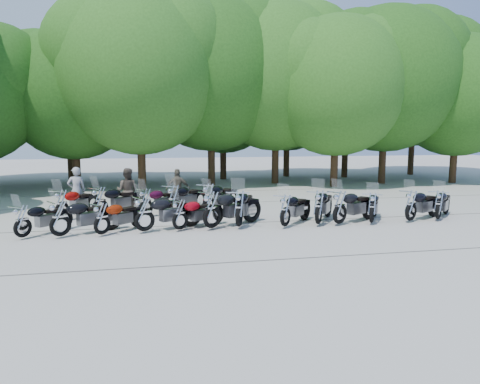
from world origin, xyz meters
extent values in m
plane|color=#A09990|center=(0.00, 0.00, 0.00)|extent=(90.00, 90.00, 0.00)
cylinder|color=#3A2614|center=(-7.25, 12.84, 1.65)|extent=(0.44, 0.44, 3.31)
sphere|color=#286319|center=(-7.25, 12.84, 5.32)|extent=(7.31, 7.31, 7.31)
cylinder|color=#3A2614|center=(-3.57, 11.24, 1.97)|extent=(0.44, 0.44, 3.93)
sphere|color=#357721|center=(-3.57, 11.24, 6.33)|extent=(8.70, 8.70, 8.70)
cylinder|color=#3A2614|center=(0.54, 13.09, 2.06)|extent=(0.44, 0.44, 4.13)
sphere|color=#286319|center=(0.54, 13.09, 6.64)|extent=(9.13, 9.13, 9.13)
cylinder|color=#3A2614|center=(4.61, 13.20, 2.05)|extent=(0.44, 0.44, 4.09)
sphere|color=#357721|center=(4.61, 13.20, 6.58)|extent=(9.04, 9.04, 9.04)
cylinder|color=#3A2614|center=(7.55, 10.82, 1.81)|extent=(0.44, 0.44, 3.62)
sphere|color=#357721|center=(7.55, 10.82, 5.82)|extent=(8.00, 8.00, 8.00)
cylinder|color=#3A2614|center=(11.20, 11.78, 1.99)|extent=(0.44, 0.44, 3.98)
sphere|color=#286319|center=(11.20, 11.78, 6.40)|extent=(8.79, 8.79, 8.79)
cylinder|color=#3A2614|center=(15.83, 11.20, 1.70)|extent=(0.44, 0.44, 3.41)
sphere|color=#286319|center=(15.83, 11.20, 5.48)|extent=(7.53, 7.53, 7.53)
cylinder|color=#3A2614|center=(-8.29, 16.97, 1.76)|extent=(0.44, 0.44, 3.52)
sphere|color=#357721|center=(-8.29, 16.97, 5.66)|extent=(7.78, 7.78, 7.78)
cylinder|color=#3A2614|center=(-3.76, 16.43, 1.71)|extent=(0.44, 0.44, 3.42)
sphere|color=#286319|center=(-3.76, 16.43, 5.50)|extent=(7.56, 7.56, 7.56)
cylinder|color=#3A2614|center=(1.80, 16.47, 1.78)|extent=(0.44, 0.44, 3.56)
sphere|color=#286319|center=(1.80, 16.47, 5.73)|extent=(7.88, 7.88, 7.88)
cylinder|color=#3A2614|center=(6.69, 17.47, 1.88)|extent=(0.44, 0.44, 3.76)
sphere|color=#286319|center=(6.69, 17.47, 6.04)|extent=(8.31, 8.31, 8.31)
cylinder|color=#3A2614|center=(10.68, 16.09, 1.81)|extent=(0.44, 0.44, 3.63)
sphere|color=#357721|center=(10.68, 16.09, 5.83)|extent=(8.02, 8.02, 8.02)
cylinder|color=#3A2614|center=(16.61, 17.02, 2.19)|extent=(0.44, 0.44, 4.37)
sphere|color=#286319|center=(16.61, 17.02, 7.03)|extent=(9.67, 9.67, 9.67)
imported|color=#97979A|center=(-5.86, 4.40, 0.92)|extent=(0.76, 0.59, 1.84)
imported|color=#4E4338|center=(-3.95, 4.29, 0.89)|extent=(1.02, 0.88, 1.78)
imported|color=brown|center=(-1.96, 4.67, 0.84)|extent=(1.04, 0.54, 1.69)
camera|label=1|loc=(-2.87, -12.86, 3.07)|focal=32.00mm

